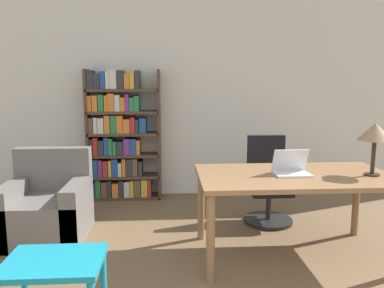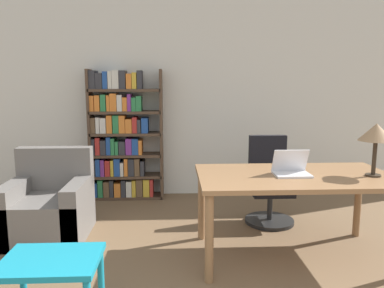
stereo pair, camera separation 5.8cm
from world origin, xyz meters
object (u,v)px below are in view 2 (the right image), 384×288
Objects in this scene: side_table_blue at (52,273)px; armchair at (49,208)px; desk at (295,184)px; laptop at (291,169)px; table_lamp at (376,134)px; office_chair at (269,186)px; bookshelf at (122,138)px.

armchair is (-0.55, 1.62, -0.14)m from side_table_blue.
desk is 5.55× the size of laptop.
table_lamp is (0.66, -0.09, 0.46)m from desk.
laptop reaches higher than desk.
office_chair is 0.56× the size of bookshelf.
laptop is at bearing -47.05° from bookshelf.
laptop is 0.35× the size of armchair.
side_table_blue is at bearing -133.29° from office_chair.
bookshelf is at bearing 141.41° from table_lamp.
table_lamp is 3.22m from armchair.
table_lamp is 2.75m from side_table_blue.
armchair reaches higher than side_table_blue.
desk is at bearing 172.60° from table_lamp.
side_table_blue is (-1.82, -1.04, -0.25)m from desk.
bookshelf reaches higher than table_lamp.
laptop is 0.32× the size of office_chair.
bookshelf is (-2.45, 1.96, -0.30)m from table_lamp.
side_table_blue is at bearing -90.67° from bookshelf.
office_chair is 2.08m from bookshelf.
laptop is at bearing -169.38° from desk.
laptop reaches higher than office_chair.
office_chair reaches higher than armchair.
side_table_blue is 2.94m from bookshelf.
side_table_blue is 1.72m from armchair.
laptop is 0.99m from office_chair.
armchair is at bearing 108.71° from side_table_blue.
office_chair is (-0.66, 0.98, -0.72)m from table_lamp.
desk is 1.77× the size of office_chair.
armchair is at bearing -172.36° from office_chair.
side_table_blue is (-1.78, -1.03, -0.39)m from laptop.
table_lamp is at bearing -7.40° from desk.
bookshelf reaches higher than office_chair.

